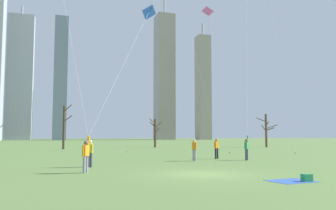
% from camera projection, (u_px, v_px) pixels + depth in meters
% --- Properties ---
extents(ground_plane, '(400.00, 400.00, 0.00)m').
position_uv_depth(ground_plane, '(204.00, 174.00, 17.22)').
color(ground_plane, '#5B7A3D').
extents(kite_flyer_foreground_left_yellow, '(2.88, 6.73, 16.96)m').
position_uv_depth(kite_flyer_foreground_left_yellow, '(85.00, 123.00, 21.79)').
color(kite_flyer_foreground_left_yellow, '#33384C').
rests_on(kite_flyer_foreground_left_yellow, ground).
extents(kite_flyer_far_back_white, '(5.35, 8.36, 19.83)m').
position_uv_depth(kite_flyer_far_back_white, '(246.00, 108.00, 28.70)').
color(kite_flyer_far_back_white, '#33384C').
rests_on(kite_flyer_far_back_white, ground).
extents(kite_flyer_midfield_right_blue, '(5.20, 5.46, 10.99)m').
position_uv_depth(kite_flyer_midfield_right_blue, '(99.00, 125.00, 18.95)').
color(kite_flyer_midfield_right_blue, gray).
rests_on(kite_flyer_midfield_right_blue, ground).
extents(bystander_strolling_midfield, '(0.28, 0.50, 1.62)m').
position_uv_depth(bystander_strolling_midfield, '(194.00, 149.00, 26.17)').
color(bystander_strolling_midfield, gray).
rests_on(bystander_strolling_midfield, ground).
extents(bystander_watching_nearby, '(0.48, 0.31, 1.62)m').
position_uv_depth(bystander_watching_nearby, '(216.00, 148.00, 28.54)').
color(bystander_watching_nearby, black).
rests_on(bystander_watching_nearby, ground).
extents(distant_kite_drifting_right_pink, '(2.98, 0.56, 15.95)m').
position_uv_depth(distant_kite_drifting_right_pink, '(209.00, 19.00, 38.35)').
color(distant_kite_drifting_right_pink, pink).
rests_on(distant_kite_drifting_right_pink, ground).
extents(distant_kite_drifting_left_purple, '(2.18, 3.81, 18.22)m').
position_uv_depth(distant_kite_drifting_left_purple, '(150.00, 3.00, 38.58)').
color(distant_kite_drifting_left_purple, purple).
rests_on(distant_kite_drifting_left_purple, ground).
extents(picnic_spot, '(1.99, 1.65, 0.31)m').
position_uv_depth(picnic_spot, '(300.00, 179.00, 14.52)').
color(picnic_spot, '#3359B2').
rests_on(picnic_spot, ground).
extents(bare_tree_leftmost, '(3.23, 2.49, 5.28)m').
position_uv_depth(bare_tree_leftmost, '(266.00, 130.00, 56.39)').
color(bare_tree_leftmost, brown).
rests_on(bare_tree_leftmost, ground).
extents(bare_tree_far_right_edge, '(2.44, 1.59, 4.49)m').
position_uv_depth(bare_tree_far_right_edge, '(155.00, 132.00, 55.67)').
color(bare_tree_far_right_edge, '#4C3828').
rests_on(bare_tree_far_right_edge, ground).
extents(bare_tree_rightmost, '(1.25, 1.69, 6.13)m').
position_uv_depth(bare_tree_rightmost, '(64.00, 126.00, 48.71)').
color(bare_tree_rightmost, '#423326').
rests_on(bare_tree_rightmost, ground).
extents(skyline_tall_tower, '(8.11, 9.47, 67.84)m').
position_uv_depth(skyline_tall_tower, '(164.00, 77.00, 166.33)').
color(skyline_tall_tower, gray).
rests_on(skyline_tall_tower, ground).
extents(skyline_squat_block, '(10.45, 5.63, 56.59)m').
position_uv_depth(skyline_squat_block, '(20.00, 77.00, 147.39)').
color(skyline_squat_block, '#9EA3AD').
rests_on(skyline_squat_block, ground).
extents(skyline_mid_tower_right, '(5.60, 5.96, 51.42)m').
position_uv_depth(skyline_mid_tower_right, '(203.00, 87.00, 155.30)').
color(skyline_mid_tower_right, gray).
rests_on(skyline_mid_tower_right, ground).
extents(skyline_short_annex, '(5.13, 7.46, 48.83)m').
position_uv_depth(skyline_short_annex, '(61.00, 78.00, 140.36)').
color(skyline_short_annex, slate).
rests_on(skyline_short_annex, ground).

